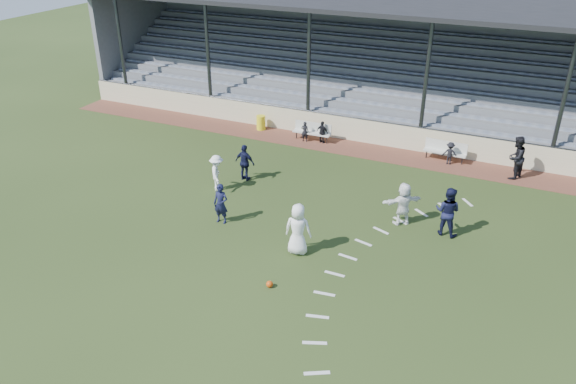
# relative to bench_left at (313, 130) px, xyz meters

# --- Properties ---
(ground) EXTENTS (90.00, 90.00, 0.00)m
(ground) POSITION_rel_bench_left_xyz_m (2.32, -10.66, -0.58)
(ground) COLOR #283917
(ground) RESTS_ON ground
(cinder_track) EXTENTS (34.00, 2.00, 0.02)m
(cinder_track) POSITION_rel_bench_left_xyz_m (2.32, -0.16, -0.57)
(cinder_track) COLOR brown
(cinder_track) RESTS_ON ground
(retaining_wall) EXTENTS (34.00, 0.18, 1.20)m
(retaining_wall) POSITION_rel_bench_left_xyz_m (2.32, 0.89, 0.02)
(retaining_wall) COLOR beige
(retaining_wall) RESTS_ON ground
(bench_left) EXTENTS (2.00, 0.46, 0.95)m
(bench_left) POSITION_rel_bench_left_xyz_m (0.00, 0.00, 0.00)
(bench_left) COLOR beige
(bench_left) RESTS_ON cinder_track
(bench_right) EXTENTS (2.02, 0.56, 0.95)m
(bench_right) POSITION_rel_bench_left_xyz_m (6.74, 0.26, 0.00)
(bench_right) COLOR beige
(bench_right) RESTS_ON cinder_track
(trash_bin) EXTENTS (0.48, 0.48, 0.77)m
(trash_bin) POSITION_rel_bench_left_xyz_m (-3.14, 0.28, -0.18)
(trash_bin) COLOR yellow
(trash_bin) RESTS_ON cinder_track
(football) EXTENTS (0.22, 0.22, 0.22)m
(football) POSITION_rel_bench_left_xyz_m (3.50, -12.21, -0.47)
(football) COLOR #CC440C
(football) RESTS_ON ground
(player_white_lead) EXTENTS (1.02, 0.74, 1.91)m
(player_white_lead) POSITION_rel_bench_left_xyz_m (3.52, -9.98, 0.37)
(player_white_lead) COLOR white
(player_white_lead) RESTS_ON ground
(player_navy_lead) EXTENTS (0.61, 0.41, 1.61)m
(player_navy_lead) POSITION_rel_bench_left_xyz_m (-0.01, -9.25, 0.22)
(player_navy_lead) COLOR #131534
(player_navy_lead) RESTS_ON ground
(player_navy_mid) EXTENTS (1.01, 0.83, 1.91)m
(player_navy_mid) POSITION_rel_bench_left_xyz_m (8.02, -6.54, 0.37)
(player_navy_mid) COLOR #131534
(player_navy_mid) RESTS_ON ground
(player_white_wing) EXTENTS (1.03, 1.19, 1.60)m
(player_white_wing) POSITION_rel_bench_left_xyz_m (-1.57, -6.92, 0.21)
(player_white_wing) COLOR white
(player_white_wing) RESTS_ON ground
(player_navy_wing) EXTENTS (1.01, 0.49, 1.66)m
(player_navy_wing) POSITION_rel_bench_left_xyz_m (-0.96, -5.55, 0.25)
(player_navy_wing) COLOR #131534
(player_navy_wing) RESTS_ON ground
(player_white_back) EXTENTS (1.55, 1.39, 1.71)m
(player_white_back) POSITION_rel_bench_left_xyz_m (6.35, -6.45, 0.27)
(player_white_back) COLOR white
(player_white_back) RESTS_ON ground
(official) EXTENTS (1.07, 1.18, 1.97)m
(official) POSITION_rel_bench_left_xyz_m (9.89, -0.44, 0.42)
(official) COLOR black
(official) RESTS_ON cinder_track
(sub_left_near) EXTENTS (0.43, 0.31, 1.07)m
(sub_left_near) POSITION_rel_bench_left_xyz_m (-0.30, -0.30, -0.03)
(sub_left_near) COLOR black
(sub_left_near) RESTS_ON cinder_track
(sub_left_far) EXTENTS (0.72, 0.42, 1.16)m
(sub_left_far) POSITION_rel_bench_left_xyz_m (0.60, -0.13, 0.01)
(sub_left_far) COLOR black
(sub_left_far) RESTS_ON cinder_track
(sub_right) EXTENTS (0.73, 0.45, 1.09)m
(sub_right) POSITION_rel_bench_left_xyz_m (7.01, -0.09, -0.02)
(sub_right) COLOR black
(sub_right) RESTS_ON cinder_track
(grandstand) EXTENTS (34.60, 9.00, 6.61)m
(grandstand) POSITION_rel_bench_left_xyz_m (2.32, 5.60, 1.62)
(grandstand) COLOR slate
(grandstand) RESTS_ON ground
(penalty_arc) EXTENTS (3.89, 14.63, 0.01)m
(penalty_arc) POSITION_rel_bench_left_xyz_m (6.44, -10.66, -0.58)
(penalty_arc) COLOR silver
(penalty_arc) RESTS_ON ground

